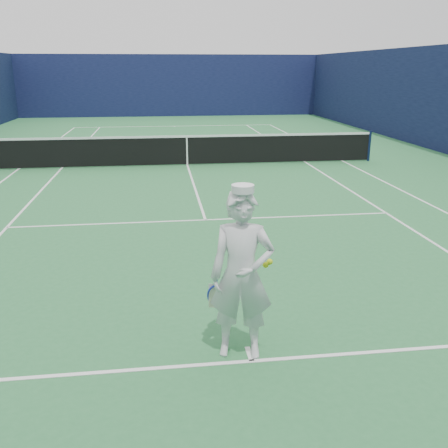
% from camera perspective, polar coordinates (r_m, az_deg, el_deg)
% --- Properties ---
extents(ground, '(80.00, 80.00, 0.00)m').
position_cam_1_polar(ground, '(17.00, -4.21, 6.71)').
color(ground, '#2B713C').
rests_on(ground, ground).
extents(court_markings, '(11.03, 23.83, 0.01)m').
position_cam_1_polar(court_markings, '(17.00, -4.21, 6.72)').
color(court_markings, white).
rests_on(court_markings, ground).
extents(windscreen_fence, '(20.12, 36.12, 4.00)m').
position_cam_1_polar(windscreen_fence, '(16.74, -4.37, 13.45)').
color(windscreen_fence, '#10153C').
rests_on(windscreen_fence, ground).
extents(tennis_net, '(12.88, 0.09, 1.07)m').
position_cam_1_polar(tennis_net, '(16.91, -4.25, 8.56)').
color(tennis_net, '#141E4C').
rests_on(tennis_net, ground).
extents(tennis_player, '(0.78, 0.62, 1.99)m').
position_cam_1_polar(tennis_player, '(5.51, 2.04, -5.87)').
color(tennis_player, silver).
rests_on(tennis_player, ground).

